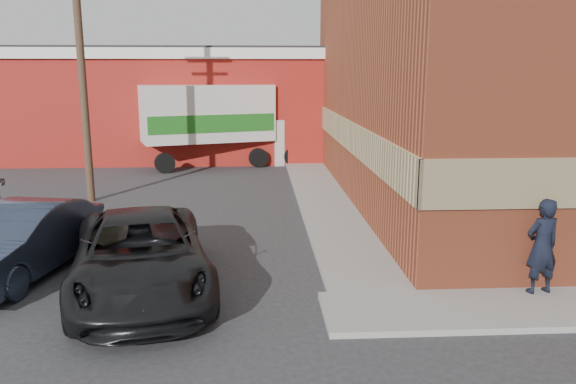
# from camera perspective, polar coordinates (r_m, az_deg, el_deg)

# --- Properties ---
(ground) EXTENTS (90.00, 90.00, 0.00)m
(ground) POSITION_cam_1_polar(r_m,az_deg,el_deg) (11.54, 5.57, -10.58)
(ground) COLOR #28282B
(ground) RESTS_ON ground
(brick_building) EXTENTS (14.25, 18.25, 9.36)m
(brick_building) POSITION_cam_1_polar(r_m,az_deg,el_deg) (22.01, 24.91, 11.68)
(brick_building) COLOR #A04429
(brick_building) RESTS_ON ground
(sidewalk_west) EXTENTS (1.80, 18.00, 0.12)m
(sidewalk_west) POSITION_cam_1_polar(r_m,az_deg,el_deg) (20.13, 3.40, -0.44)
(sidewalk_west) COLOR gray
(sidewalk_west) RESTS_ON ground
(warehouse) EXTENTS (16.30, 8.30, 5.60)m
(warehouse) POSITION_cam_1_polar(r_m,az_deg,el_deg) (30.86, -11.37, 8.91)
(warehouse) COLOR maroon
(warehouse) RESTS_ON ground
(utility_pole) EXTENTS (2.00, 0.26, 9.00)m
(utility_pole) POSITION_cam_1_polar(r_m,az_deg,el_deg) (20.36, -20.27, 12.28)
(utility_pole) COLOR brown
(utility_pole) RESTS_ON ground
(man) EXTENTS (0.78, 0.59, 1.92)m
(man) POSITION_cam_1_polar(r_m,az_deg,el_deg) (12.16, 24.41, -5.04)
(man) COLOR black
(man) RESTS_ON sidewalk_south
(sedan) EXTENTS (2.56, 5.02, 1.58)m
(sedan) POSITION_cam_1_polar(r_m,az_deg,el_deg) (13.75, -25.53, -4.49)
(sedan) COLOR #273042
(sedan) RESTS_ON ground
(suv_a) EXTENTS (3.76, 6.14, 1.59)m
(suv_a) POSITION_cam_1_polar(r_m,az_deg,el_deg) (11.84, -14.73, -6.22)
(suv_a) COLOR black
(suv_a) RESTS_ON ground
(box_truck) EXTENTS (8.09, 4.52, 3.83)m
(box_truck) POSITION_cam_1_polar(r_m,az_deg,el_deg) (26.87, -6.66, 7.32)
(box_truck) COLOR silver
(box_truck) RESTS_ON ground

